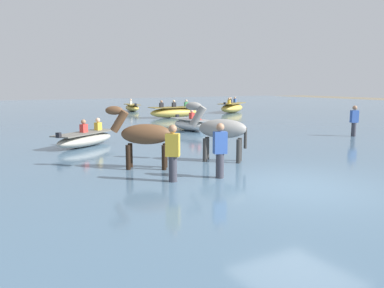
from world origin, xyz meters
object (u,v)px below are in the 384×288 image
boat_far_offshore (86,139)px  person_wading_close (173,157)px  horse_trailing_bay (144,136)px  boat_near_starboard (174,112)px  boat_distant_west (132,108)px  boat_mid_channel (232,108)px  person_onlooker_right (354,123)px  horse_lead_grey (220,130)px  boat_mid_outer (190,124)px  person_onlooker_left (220,154)px

boat_far_offshore → person_wading_close: size_ratio=1.73×
horse_trailing_bay → boat_near_starboard: 16.73m
boat_distant_west → boat_mid_channel: size_ratio=0.78×
boat_far_offshore → boat_distant_west: 19.35m
boat_near_starboard → person_onlooker_right: (2.39, -12.79, 0.22)m
horse_trailing_bay → boat_far_offshore: bearing=94.3°
boat_near_starboard → horse_lead_grey: bearing=-112.0°
boat_mid_outer → boat_near_starboard: (2.77, 7.20, 0.08)m
boat_far_offshore → person_onlooker_left: 6.89m
boat_distant_west → horse_lead_grey: bearing=-104.6°
boat_distant_west → person_onlooker_right: person_onlooker_right is taller
boat_distant_west → person_onlooker_right: 20.55m
horse_lead_grey → boat_mid_channel: horse_lead_grey is taller
boat_mid_channel → person_onlooker_right: person_onlooker_right is taller
horse_lead_grey → person_onlooker_right: horse_lead_grey is taller
horse_lead_grey → boat_mid_outer: 8.12m
boat_far_offshore → person_onlooker_left: bearing=-77.0°
horse_trailing_bay → boat_mid_outer: bearing=52.8°
horse_lead_grey → person_wading_close: horse_lead_grey is taller
boat_distant_west → horse_trailing_bay: bearing=-110.3°
boat_mid_outer → person_onlooker_right: bearing=-47.3°
boat_mid_channel → person_wading_close: 23.37m
boat_distant_west → person_onlooker_left: person_onlooker_left is taller
boat_far_offshore → boat_near_starboard: size_ratio=0.79×
boat_near_starboard → boat_distant_west: bearing=91.0°
person_wading_close → person_onlooker_left: 1.20m
boat_far_offshore → boat_mid_channel: (14.96, 11.78, 0.11)m
horse_lead_grey → person_onlooker_right: 8.53m
person_onlooker_right → boat_distant_west: bearing=97.0°
boat_mid_outer → boat_distant_west: 15.04m
boat_near_starboard → boat_distant_west: (-0.13, 7.60, -0.08)m
boat_mid_channel → person_onlooker_left: bearing=-126.0°
person_onlooker_left → horse_lead_grey: bearing=56.5°
person_wading_close → horse_trailing_bay: bearing=90.4°
horse_lead_grey → boat_mid_outer: (3.16, 7.45, -0.64)m
horse_lead_grey → boat_near_starboard: size_ratio=0.57×
person_wading_close → person_onlooker_right: size_ratio=1.00×
boat_mid_outer → boat_near_starboard: size_ratio=0.74×
person_onlooker_left → boat_distant_west: bearing=73.8°
person_onlooker_left → person_onlooker_right: size_ratio=1.00×
person_wading_close → person_onlooker_right: (10.69, 3.44, 0.00)m
person_onlooker_left → person_onlooker_right: same height
horse_lead_grey → person_onlooker_right: (8.31, 1.87, -0.34)m
boat_near_starboard → boat_far_offshore: bearing=-131.6°
horse_trailing_bay → person_onlooker_right: 10.84m
horse_trailing_bay → person_onlooker_left: bearing=-58.5°
horse_lead_grey → boat_far_offshore: bearing=119.2°
boat_mid_outer → boat_near_starboard: 7.71m
horse_trailing_bay → boat_distant_west: (8.19, 22.12, -0.61)m
horse_lead_grey → boat_far_offshore: (-2.74, 4.90, -0.66)m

